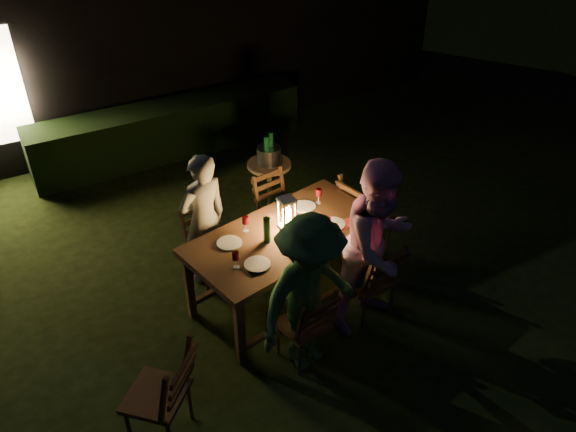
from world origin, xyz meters
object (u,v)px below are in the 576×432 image
lantern (287,215)px  chair_near_right (369,292)px  chair_spare (161,408)px  person_house_side (204,220)px  chair_end (365,228)px  dining_table (286,239)px  person_opp_left (309,295)px  chair_far_left (210,259)px  ice_bucket (269,155)px  bottle_bucket_a (267,154)px  person_opp_right (378,246)px  chair_near_left (304,336)px  chair_far_right (279,224)px  side_table (269,169)px  bottle_table (267,230)px  bottle_bucket_b (271,150)px

lantern → chair_near_right: bearing=-53.4°
chair_spare → person_house_side: person_house_side is taller
chair_near_right → chair_end: (0.62, 0.90, 0.02)m
dining_table → person_house_side: 0.94m
dining_table → person_opp_left: (-0.29, -0.89, 0.05)m
chair_far_left → ice_bucket: size_ratio=3.08×
chair_near_right → chair_end: chair_end is taller
bottle_bucket_a → dining_table: bearing=-111.6°
person_opp_right → lantern: 0.96m
chair_near_left → chair_far_left: bearing=93.2°
chair_far_right → side_table: (0.24, 0.66, 0.37)m
chair_near_right → bottle_table: bearing=139.5°
lantern → chair_far_left: bearing=135.5°
chair_far_right → bottle_table: (-0.64, -0.91, 0.70)m
dining_table → chair_near_right: (0.58, -0.67, -0.46)m
dining_table → chair_far_left: bearing=120.3°
chair_end → lantern: 1.36m
chair_far_right → lantern: 1.13m
chair_near_right → ice_bucket: (0.05, 2.19, 0.56)m
chair_end → bottle_bucket_b: 1.54m
chair_far_right → side_table: 0.79m
ice_bucket → bottle_bucket_b: size_ratio=0.94×
ice_bucket → bottle_bucket_b: bottle_bucket_b is taller
lantern → bottle_bucket_b: lantern is taller
chair_near_left → chair_far_right: chair_far_right is taller
chair_near_right → side_table: (0.05, 2.19, 0.36)m
person_house_side → lantern: (0.63, -0.66, 0.23)m
bottle_bucket_b → person_opp_right: bearing=-92.3°
bottle_bucket_a → person_opp_right: bearing=-89.7°
person_opp_right → bottle_bucket_a: size_ratio=5.70×
chair_far_left → person_house_side: bearing=-88.0°
chair_spare → dining_table: bearing=-15.1°
person_opp_left → side_table: 2.58m
chair_near_right → chair_far_left: (-1.17, 1.35, -0.02)m
person_opp_left → dining_table: bearing=61.2°
chair_near_left → person_opp_left: size_ratio=0.56×
dining_table → side_table: 1.65m
side_table → ice_bucket: 0.20m
chair_far_right → person_opp_left: (-0.69, -1.75, 0.53)m
person_opp_left → bottle_bucket_a: person_opp_left is taller
lantern → chair_end: bearing=8.3°
lantern → bottle_bucket_a: (0.55, 1.42, -0.10)m
chair_far_right → lantern: bearing=57.3°
bottle_bucket_a → chair_spare: bearing=-133.6°
chair_near_right → chair_far_right: 1.54m
chair_spare → bottle_table: size_ratio=3.72×
bottle_bucket_a → bottle_bucket_b: 0.13m
chair_near_left → person_opp_left: (0.01, -0.05, 0.54)m
chair_spare → lantern: size_ratio=2.98×
dining_table → person_opp_left: person_opp_left is taller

